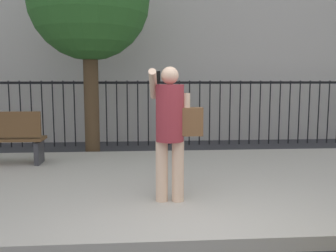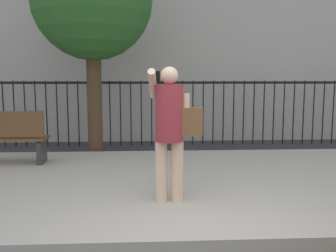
# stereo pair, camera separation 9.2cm
# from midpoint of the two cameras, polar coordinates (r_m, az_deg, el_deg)

# --- Properties ---
(sidewalk) EXTENTS (28.00, 4.40, 0.15)m
(sidewalk) POSITION_cam_midpoint_polar(r_m,az_deg,el_deg) (5.80, 1.23, -8.65)
(sidewalk) COLOR #B2ADA3
(sidewalk) RESTS_ON ground
(iron_fence) EXTENTS (12.03, 0.04, 1.60)m
(iron_fence) POSITION_cam_midpoint_polar(r_m,az_deg,el_deg) (9.29, -0.93, 3.31)
(iron_fence) COLOR black
(iron_fence) RESTS_ON ground
(pedestrian_on_phone) EXTENTS (0.67, 0.49, 1.65)m
(pedestrian_on_phone) POSITION_cam_midpoint_polar(r_m,az_deg,el_deg) (4.57, 0.04, 0.25)
(pedestrian_on_phone) COLOR beige
(pedestrian_on_phone) RESTS_ON sidewalk
(street_tree_mid) EXTENTS (2.48, 2.48, 4.50)m
(street_tree_mid) POSITION_cam_midpoint_polar(r_m,az_deg,el_deg) (8.26, -12.21, 18.04)
(street_tree_mid) COLOR #4C3823
(street_tree_mid) RESTS_ON ground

